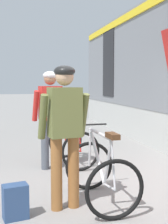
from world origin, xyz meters
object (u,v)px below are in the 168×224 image
Objects in this scene: cyclist_near_in_olive at (65,124)px; bicycle_near_silver at (101,173)px; bicycle_far_red at (73,143)px; backpack_on_platform at (15,202)px; cyclist_far_in_red at (50,111)px.

cyclist_near_in_olive is 0.81m from bicycle_near_silver.
cyclist_near_in_olive reaches higher than bicycle_near_silver.
backpack_on_platform is (-1.11, -2.13, -0.20)m from bicycle_far_red.
bicycle_near_silver is at bearing -76.61° from cyclist_far_in_red.
cyclist_near_in_olive is 1.62× the size of bicycle_near_silver.
bicycle_near_silver is at bearing -90.93° from bicycle_far_red.
bicycle_far_red is (0.03, 1.94, 0.00)m from bicycle_near_silver.
bicycle_near_silver is 1.11m from backpack_on_platform.
cyclist_far_in_red is 2.21m from backpack_on_platform.
cyclist_far_in_red is at bearing 88.15° from cyclist_near_in_olive.
cyclist_near_in_olive and cyclist_far_in_red have the same top height.
backpack_on_platform is at bearing -165.96° from cyclist_near_in_olive.
cyclist_near_in_olive is at bearing -91.85° from cyclist_far_in_red.
cyclist_near_in_olive is 4.40× the size of backpack_on_platform.
bicycle_near_silver is (0.47, 0.04, -0.65)m from cyclist_near_in_olive.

